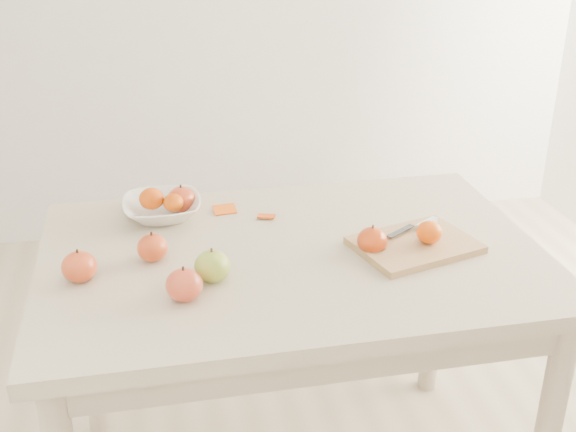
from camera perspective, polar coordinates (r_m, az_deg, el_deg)
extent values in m
cube|color=beige|center=(1.75, 0.33, -3.35)|extent=(1.20, 0.80, 0.04)
cylinder|color=#BCAA8E|center=(2.21, -15.58, -9.04)|extent=(0.06, 0.06, 0.71)
cylinder|color=#BCAA8E|center=(2.36, 11.56, -6.23)|extent=(0.06, 0.06, 0.71)
cube|color=tan|center=(1.77, 9.98, -2.26)|extent=(0.32, 0.27, 0.02)
ellipsoid|color=#CF4C07|center=(1.76, 11.09, -1.26)|extent=(0.06, 0.06, 0.05)
imported|color=white|center=(1.93, -9.92, 0.60)|extent=(0.21, 0.21, 0.05)
ellipsoid|color=#CA4407|center=(1.93, -10.73, 1.36)|extent=(0.07, 0.07, 0.06)
ellipsoid|color=#C94107|center=(1.91, -9.05, 1.07)|extent=(0.05, 0.05, 0.05)
cube|color=#EC5B10|center=(1.95, -5.03, 0.40)|extent=(0.06, 0.05, 0.01)
cube|color=#CA440E|center=(1.91, -1.73, -0.07)|extent=(0.05, 0.05, 0.01)
cube|color=white|center=(1.85, 10.93, -0.61)|extent=(0.07, 0.06, 0.01)
cube|color=#34353B|center=(1.80, 8.88, -1.18)|extent=(0.09, 0.07, 0.00)
ellipsoid|color=olive|center=(1.60, -6.00, -3.97)|extent=(0.08, 0.08, 0.07)
ellipsoid|color=maroon|center=(1.95, -8.41, 1.29)|extent=(0.08, 0.08, 0.07)
ellipsoid|color=#A62210|center=(1.71, -10.66, -2.48)|extent=(0.07, 0.07, 0.07)
ellipsoid|color=#A5200B|center=(1.73, 6.67, -1.95)|extent=(0.07, 0.07, 0.07)
ellipsoid|color=#A61D1D|center=(1.54, -8.21, -5.41)|extent=(0.08, 0.08, 0.07)
ellipsoid|color=maroon|center=(1.66, -16.17, -3.87)|extent=(0.08, 0.08, 0.07)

